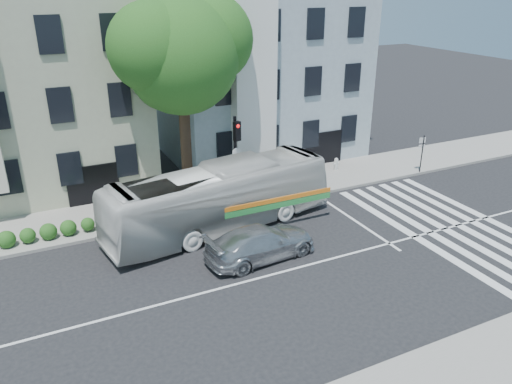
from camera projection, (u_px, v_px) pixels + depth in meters
ground at (259, 278)px, 19.66m from camera, size 120.00×120.00×0.00m
sidewalk_far at (192, 202)px, 26.26m from camera, size 80.00×4.00×0.15m
building_left at (23, 87)px, 27.15m from camera, size 12.00×10.00×11.00m
building_right at (254, 69)px, 32.75m from camera, size 12.00×10.00×11.00m
street_tree at (180, 48)px, 23.87m from camera, size 7.30×5.90×11.10m
bus at (220, 198)px, 23.08m from camera, size 4.37×11.41×3.10m
sedan at (261, 243)px, 20.88m from camera, size 2.46×5.04×1.41m
hedge at (48, 232)px, 22.24m from camera, size 8.31×3.57×0.70m
traffic_signal at (236, 150)px, 24.78m from camera, size 0.49×0.55×4.75m
fire_hydrant at (336, 164)px, 30.43m from camera, size 0.43×0.24×0.75m
far_sign_pole at (422, 149)px, 29.67m from camera, size 0.41×0.18×2.29m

